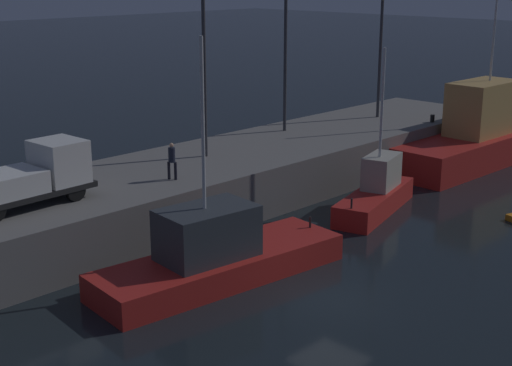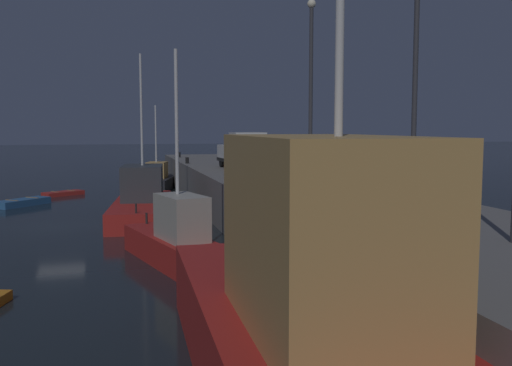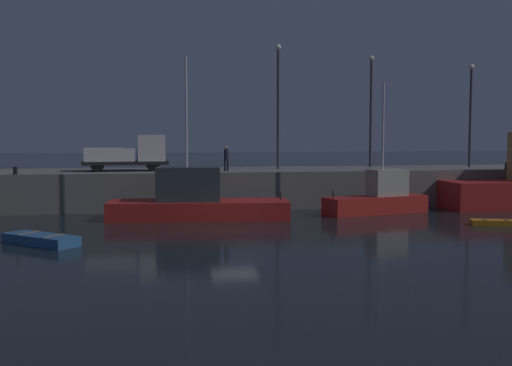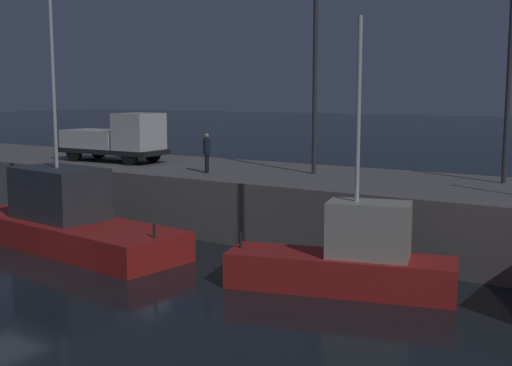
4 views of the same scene
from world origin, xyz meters
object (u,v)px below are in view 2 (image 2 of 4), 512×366
at_px(lamp_post_east, 415,69).
at_px(bollard_east, 179,155).
at_px(dockworker, 248,160).
at_px(fishing_boat_white, 158,180).
at_px(bollard_west, 187,160).
at_px(fishing_trawler_green, 176,240).
at_px(lamp_post_west, 311,79).
at_px(fishing_boat_blue, 308,316).
at_px(dinghy_red_small, 63,193).
at_px(fishing_trawler_red, 142,201).
at_px(utility_truck, 242,152).
at_px(bollard_central, 405,249).
at_px(dinghy_orange_near, 22,202).

relative_size(lamp_post_east, bollard_east, 17.80).
relative_size(lamp_post_east, dockworker, 4.94).
bearing_deg(fishing_boat_white, bollard_west, 18.78).
distance_m(fishing_trawler_green, lamp_post_west, 11.42).
height_order(fishing_boat_blue, bollard_west, fishing_boat_blue).
bearing_deg(dinghy_red_small, fishing_trawler_red, 22.49).
distance_m(fishing_boat_blue, lamp_post_west, 19.51).
relative_size(dinghy_red_small, dockworker, 1.86).
height_order(fishing_boat_white, utility_truck, fishing_boat_white).
bearing_deg(bollard_east, dockworker, 3.05).
relative_size(fishing_boat_blue, dockworker, 8.10).
bearing_deg(bollard_central, utility_truck, 174.55).
distance_m(fishing_boat_blue, bollard_west, 35.61).
xyz_separation_m(fishing_boat_white, bollard_west, (5.66, 1.93, 2.05)).
xyz_separation_m(lamp_post_west, bollard_east, (-27.76, -3.56, -5.08)).
relative_size(fishing_trawler_red, fishing_boat_white, 1.36).
bearing_deg(fishing_trawler_red, dinghy_red_small, -157.51).
bearing_deg(fishing_trawler_red, fishing_boat_white, 172.49).
bearing_deg(dinghy_red_small, bollard_east, 125.63).
distance_m(fishing_trawler_red, fishing_boat_blue, 24.40).
relative_size(dockworker, bollard_east, 3.61).
height_order(dinghy_red_small, bollard_west, bollard_west).
xyz_separation_m(fishing_trawler_green, utility_truck, (-16.07, 6.37, 2.80)).
bearing_deg(fishing_trawler_green, dinghy_red_small, -166.17).
distance_m(utility_truck, bollard_west, 7.80).
relative_size(lamp_post_west, dockworker, 5.21).
relative_size(fishing_boat_white, dinghy_orange_near, 2.14).
xyz_separation_m(lamp_post_east, dockworker, (-12.04, -3.70, -4.06)).
bearing_deg(fishing_boat_blue, utility_truck, 169.69).
relative_size(dinghy_red_small, lamp_post_east, 0.38).
relative_size(dinghy_orange_near, dockworker, 2.16).
bearing_deg(dockworker, lamp_post_west, 28.61).
relative_size(utility_truck, bollard_east, 12.21).
bearing_deg(dinghy_orange_near, fishing_boat_white, 131.74).
bearing_deg(bollard_east, utility_truck, 8.26).
bearing_deg(bollard_east, fishing_trawler_green, -6.80).
xyz_separation_m(lamp_post_west, bollard_central, (16.56, -3.73, -5.09)).
relative_size(fishing_boat_white, utility_truck, 1.37).
bearing_deg(dinghy_orange_near, fishing_trawler_green, 23.34).
height_order(utility_truck, bollard_east, utility_truck).
bearing_deg(utility_truck, dinghy_red_small, -126.92).
bearing_deg(bollard_central, fishing_boat_white, -176.85).
relative_size(lamp_post_west, utility_truck, 1.54).
xyz_separation_m(utility_truck, bollard_west, (-7.17, -2.91, -0.97)).
bearing_deg(lamp_post_east, dinghy_red_small, -151.74).
xyz_separation_m(fishing_boat_white, fishing_trawler_green, (28.91, -1.54, 0.21)).
relative_size(fishing_boat_blue, utility_truck, 2.39).
bearing_deg(lamp_post_east, fishing_trawler_green, -106.65).
bearing_deg(fishing_trawler_red, lamp_post_west, 49.94).
xyz_separation_m(fishing_trawler_red, lamp_post_east, (14.69, 9.57, 6.58)).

